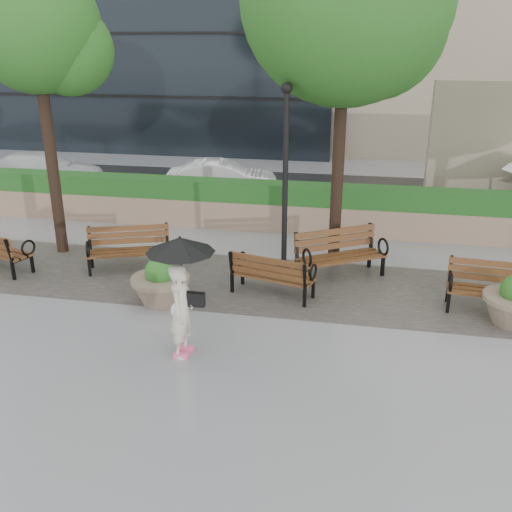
% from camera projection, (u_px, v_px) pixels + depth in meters
% --- Properties ---
extents(ground, '(100.00, 100.00, 0.00)m').
position_uv_depth(ground, '(199.00, 348.00, 10.05)').
color(ground, gray).
rests_on(ground, ground).
extents(cobble_strip, '(28.00, 3.20, 0.01)m').
position_uv_depth(cobble_strip, '(237.00, 282.00, 12.80)').
color(cobble_strip, '#383330').
rests_on(cobble_strip, ground).
extents(hedge_wall, '(24.00, 0.80, 1.35)m').
position_uv_depth(hedge_wall, '(268.00, 206.00, 16.24)').
color(hedge_wall, '#91765D').
rests_on(hedge_wall, ground).
extents(asphalt_street, '(40.00, 7.00, 0.00)m').
position_uv_depth(asphalt_street, '(288.00, 194.00, 20.14)').
color(asphalt_street, black).
rests_on(asphalt_street, ground).
extents(bench_1, '(2.01, 1.36, 1.01)m').
position_uv_depth(bench_1, '(130.00, 258.00, 13.39)').
color(bench_1, brown).
rests_on(bench_1, ground).
extents(bench_2, '(1.86, 1.12, 0.94)m').
position_uv_depth(bench_2, '(272.00, 283.00, 12.03)').
color(bench_2, brown).
rests_on(bench_2, ground).
extents(bench_3, '(2.12, 1.76, 1.08)m').
position_uv_depth(bench_3, '(340.00, 264.00, 12.95)').
color(bench_3, brown).
rests_on(bench_3, ground).
extents(bench_4, '(1.92, 0.89, 1.00)m').
position_uv_depth(bench_4, '(495.00, 299.00, 11.26)').
color(bench_4, brown).
rests_on(bench_4, ground).
extents(planter_left, '(1.20, 1.20, 1.00)m').
position_uv_depth(planter_left, '(161.00, 286.00, 11.64)').
color(planter_left, '#7F6B56').
rests_on(planter_left, ground).
extents(lamppost, '(0.28, 0.28, 4.30)m').
position_uv_depth(lamppost, '(285.00, 196.00, 12.41)').
color(lamppost, black).
rests_on(lamppost, ground).
extents(tree_0, '(3.12, 2.97, 6.87)m').
position_uv_depth(tree_0, '(43.00, 34.00, 12.88)').
color(tree_0, black).
rests_on(tree_0, ground).
extents(tree_1, '(4.54, 4.54, 8.21)m').
position_uv_depth(tree_1, '(354.00, 5.00, 12.07)').
color(tree_1, black).
rests_on(tree_1, ground).
extents(car_left, '(4.71, 2.77, 1.28)m').
position_uv_depth(car_left, '(44.00, 170.00, 20.88)').
color(car_left, silver).
rests_on(car_left, ground).
extents(car_right, '(3.98, 2.05, 1.25)m').
position_uv_depth(car_right, '(223.00, 179.00, 19.64)').
color(car_right, silver).
rests_on(car_right, ground).
extents(pedestrian, '(1.15, 1.15, 2.11)m').
position_uv_depth(pedestrian, '(181.00, 285.00, 9.43)').
color(pedestrian, beige).
rests_on(pedestrian, ground).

